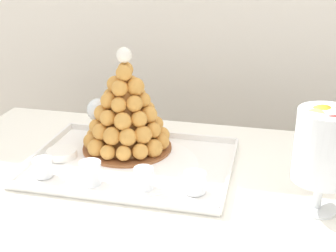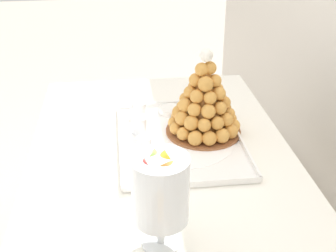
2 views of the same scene
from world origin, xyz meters
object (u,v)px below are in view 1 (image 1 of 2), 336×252
at_px(dessert_cup_mid_right, 195,183).
at_px(macaron_goblet, 324,147).
at_px(wine_glass, 98,112).
at_px(dessert_cup_centre, 144,179).
at_px(serving_tray, 132,164).
at_px(dessert_cup_mid_left, 91,174).
at_px(croquembouche, 126,113).
at_px(creme_brulee_ramekin, 62,153).
at_px(dessert_cup_left, 43,168).

xyz_separation_m(dessert_cup_mid_right, macaron_goblet, (0.29, -0.00, 0.13)).
bearing_deg(wine_glass, dessert_cup_centre, -49.11).
relative_size(dessert_cup_mid_right, macaron_goblet, 0.22).
height_order(serving_tray, dessert_cup_centre, dessert_cup_centre).
bearing_deg(dessert_cup_mid_left, serving_tray, 63.89).
bearing_deg(croquembouche, creme_brulee_ramekin, -149.78).
distance_m(croquembouche, dessert_cup_left, 0.28).
relative_size(croquembouche, dessert_cup_centre, 5.54).
relative_size(serving_tray, creme_brulee_ramekin, 6.39).
height_order(dessert_cup_mid_left, dessert_cup_centre, dessert_cup_mid_left).
bearing_deg(dessert_cup_mid_left, macaron_goblet, 1.91).
height_order(dessert_cup_left, wine_glass, wine_glass).
distance_m(serving_tray, dessert_cup_left, 0.24).
relative_size(dessert_cup_centre, macaron_goblet, 0.21).
distance_m(dessert_cup_left, dessert_cup_mid_right, 0.40).
bearing_deg(dessert_cup_mid_right, croquembouche, 139.69).
height_order(serving_tray, dessert_cup_mid_right, dessert_cup_mid_right).
distance_m(creme_brulee_ramekin, macaron_goblet, 0.71).
distance_m(croquembouche, dessert_cup_mid_right, 0.32).
bearing_deg(dessert_cup_mid_right, wine_glass, 145.70).
relative_size(dessert_cup_mid_left, dessert_cup_centre, 1.08).
distance_m(dessert_cup_left, wine_glass, 0.26).
bearing_deg(macaron_goblet, dessert_cup_centre, -178.53).
bearing_deg(dessert_cup_left, creme_brulee_ramekin, 91.54).
bearing_deg(wine_glass, dessert_cup_mid_left, -73.94).
distance_m(dessert_cup_left, creme_brulee_ramekin, 0.12).
bearing_deg(dessert_cup_centre, macaron_goblet, 1.47).
bearing_deg(dessert_cup_left, dessert_cup_mid_left, -3.86).
bearing_deg(wine_glass, macaron_goblet, -20.27).
bearing_deg(dessert_cup_left, dessert_cup_centre, -0.31).
bearing_deg(serving_tray, dessert_cup_left, -148.44).
distance_m(serving_tray, dessert_cup_centre, 0.15).
height_order(dessert_cup_centre, wine_glass, wine_glass).
bearing_deg(dessert_cup_left, macaron_goblet, 0.76).
bearing_deg(creme_brulee_ramekin, dessert_cup_mid_left, -42.19).
xyz_separation_m(serving_tray, dessert_cup_mid_left, (-0.06, -0.13, 0.03)).
bearing_deg(creme_brulee_ramekin, wine_glass, 60.57).
bearing_deg(dessert_cup_centre, creme_brulee_ramekin, 156.71).
bearing_deg(wine_glass, serving_tray, -40.01).
distance_m(croquembouche, macaron_goblet, 0.56).
relative_size(dessert_cup_mid_left, dessert_cup_mid_right, 1.07).
xyz_separation_m(serving_tray, creme_brulee_ramekin, (-0.20, -0.01, 0.01)).
height_order(croquembouche, dessert_cup_left, croquembouche).
distance_m(serving_tray, croquembouche, 0.15).
xyz_separation_m(macaron_goblet, wine_glass, (-0.62, 0.23, -0.05)).
distance_m(dessert_cup_centre, dessert_cup_mid_right, 0.13).
height_order(croquembouche, dessert_cup_mid_left, croquembouche).
relative_size(dessert_cup_centre, dessert_cup_mid_right, 0.98).
bearing_deg(macaron_goblet, dessert_cup_left, -179.24).
xyz_separation_m(dessert_cup_centre, dessert_cup_mid_right, (0.13, 0.01, -0.00)).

